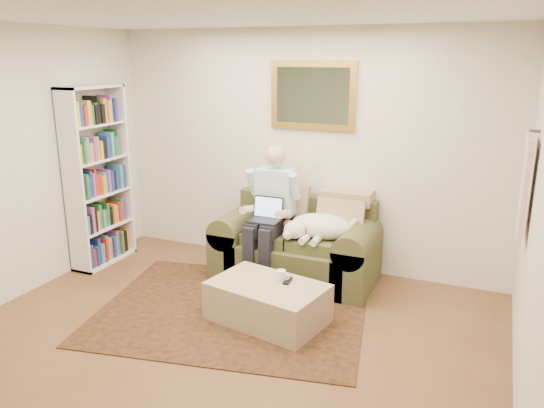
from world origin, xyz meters
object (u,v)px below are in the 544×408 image
Objects in this scene: laptop at (266,214)px; bookshelf at (98,177)px; sofa at (296,252)px; seated_man at (269,216)px; sleeping_dog at (321,226)px; coffee_mug at (281,276)px; ottoman at (268,302)px.

bookshelf is at bearing -173.54° from laptop.
sofa is 0.51m from seated_man.
bookshelf is at bearing -168.71° from sofa.
sleeping_dog is at bearing -15.74° from sofa.
sofa is at bearing 102.44° from coffee_mug.
seated_man reaches higher than coffee_mug.
seated_man is (-0.25, -0.15, 0.42)m from sofa.
sofa is 0.93m from coffee_mug.
bookshelf is (-1.96, -0.22, 0.26)m from laptop.
seated_man is at bearing 113.23° from ottoman.
bookshelf reaches higher than laptop.
seated_man reaches higher than ottoman.
ottoman is 0.50× the size of bookshelf.
laptop is (-0.25, -0.22, 0.45)m from sofa.
coffee_mug is at bearing -97.10° from sleeping_dog.
ottoman is (0.37, -0.79, -0.56)m from laptop.
seated_man is at bearing 90.00° from laptop.
laptop is 0.33× the size of ottoman.
laptop is 3.26× the size of coffee_mug.
coffee_mug is (0.08, 0.11, 0.23)m from ottoman.
sofa is 2.43× the size of sleeping_dog.
sleeping_dog is (0.55, 0.07, -0.06)m from seated_man.
sofa is at bearing 11.29° from bookshelf.
laptop is 0.88m from coffee_mug.
sleeping_dog is at bearing 78.66° from ottoman.
laptop is at bearing -90.00° from seated_man.
coffee_mug is at bearing -58.94° from seated_man.
coffee_mug is (0.20, -0.90, 0.12)m from sofa.
laptop is at bearing -166.36° from sleeping_dog.
sofa is 16.80× the size of coffee_mug.
ottoman is 0.27m from coffee_mug.
coffee_mug is at bearing 52.05° from ottoman.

